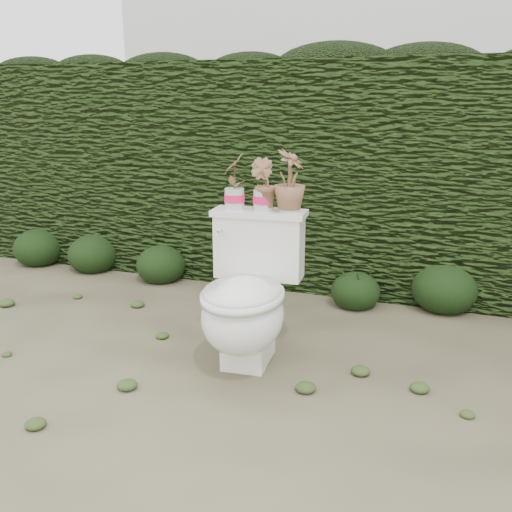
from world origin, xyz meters
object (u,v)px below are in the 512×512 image
(potted_plant_center, at_px, (263,186))
(toilet, at_px, (247,300))
(potted_plant_right, at_px, (290,183))
(potted_plant_left, at_px, (234,182))

(potted_plant_center, bearing_deg, toilet, 103.77)
(potted_plant_center, xyz_separation_m, potted_plant_right, (0.14, 0.01, 0.02))
(potted_plant_left, distance_m, potted_plant_center, 0.16)
(toilet, height_order, potted_plant_left, potted_plant_left)
(potted_plant_right, bearing_deg, potted_plant_left, 97.76)
(potted_plant_left, height_order, potted_plant_right, potted_plant_right)
(potted_plant_left, bearing_deg, potted_plant_right, 83.32)
(potted_plant_left, xyz_separation_m, potted_plant_right, (0.30, 0.03, 0.01))
(toilet, height_order, potted_plant_center, potted_plant_center)
(toilet, xyz_separation_m, potted_plant_left, (-0.16, 0.23, 0.56))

